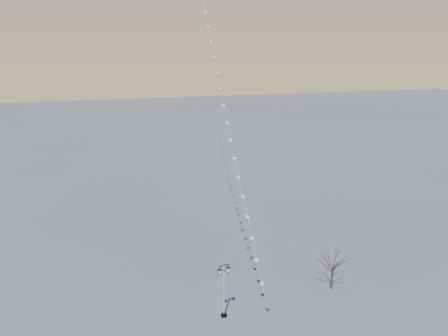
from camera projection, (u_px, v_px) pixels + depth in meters
name	position (u px, v px, depth m)	size (l,w,h in m)	color
ground	(240.00, 318.00, 33.71)	(300.00, 300.00, 0.00)	slate
street_lamp	(224.00, 288.00, 33.34)	(1.10, 0.53, 4.40)	black
bare_tree	(333.00, 262.00, 37.25)	(2.09, 2.09, 3.47)	#3C3223
kite_train	(209.00, 14.00, 48.69)	(3.21, 43.41, 46.61)	#3A2B20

